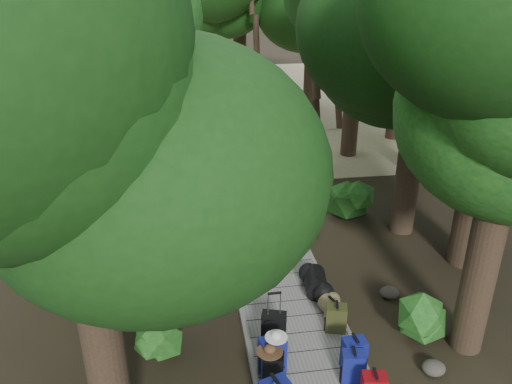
{
  "coord_description": "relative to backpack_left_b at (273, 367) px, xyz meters",
  "views": [
    {
      "loc": [
        -1.93,
        -9.78,
        6.36
      ],
      "look_at": [
        -0.07,
        2.12,
        1.0
      ],
      "focal_mm": 35.0,
      "sensor_mm": 36.0,
      "label": 1
    }
  ],
  "objects": [
    {
      "name": "kayak",
      "position": [
        -3.14,
        13.2,
        -0.23
      ],
      "size": [
        1.8,
        3.65,
        0.36
      ],
      "primitive_type": "ellipsoid",
      "rotation": [
        0.0,
        0.0,
        0.3
      ],
      "color": "#B20F1A",
      "rests_on": "sand_beach"
    },
    {
      "name": "shrub_left_a",
      "position": [
        -1.87,
        1.0,
        0.01
      ],
      "size": [
        0.98,
        0.98,
        0.88
      ],
      "primitive_type": null,
      "color": "#144516",
      "rests_on": "ground"
    },
    {
      "name": "duffel_right_khaki",
      "position": [
        1.47,
        1.53,
        -0.14
      ],
      "size": [
        0.49,
        0.61,
        0.35
      ],
      "primitive_type": null,
      "rotation": [
        0.0,
        0.0,
        0.29
      ],
      "color": "olive",
      "rests_on": "boardwalk"
    },
    {
      "name": "palm_right_a",
      "position": [
        3.59,
        10.01,
        3.25
      ],
      "size": [
        4.32,
        4.32,
        7.36
      ],
      "primitive_type": null,
      "color": "#134514",
      "rests_on": "ground"
    },
    {
      "name": "tree_back_a",
      "position": [
        -0.59,
        18.27,
        4.51
      ],
      "size": [
        5.71,
        5.71,
        9.88
      ],
      "primitive_type": null,
      "color": "black",
      "rests_on": "ground"
    },
    {
      "name": "rock_right_b",
      "position": [
        2.91,
        2.1,
        -0.32
      ],
      "size": [
        0.42,
        0.37,
        0.23
      ],
      "primitive_type": null,
      "color": "#4C473F",
      "rests_on": "ground"
    },
    {
      "name": "tree_right_d",
      "position": [
        6.6,
        8.32,
        4.49
      ],
      "size": [
        5.37,
        5.37,
        9.84
      ],
      "primitive_type": null,
      "color": "black",
      "rests_on": "ground"
    },
    {
      "name": "rock_right_c",
      "position": [
        1.99,
        4.95,
        -0.35
      ],
      "size": [
        0.3,
        0.27,
        0.17
      ],
      "primitive_type": null,
      "color": "#4C473F",
      "rests_on": "ground"
    },
    {
      "name": "sun_lounger",
      "position": [
        3.8,
        13.5,
        -0.13
      ],
      "size": [
        1.16,
        1.84,
        0.57
      ],
      "primitive_type": null,
      "rotation": [
        0.0,
        0.0,
        -0.37
      ],
      "color": "silver",
      "rests_on": "sand_beach"
    },
    {
      "name": "rock_left_c",
      "position": [
        -0.53,
        4.57,
        -0.27
      ],
      "size": [
        0.59,
        0.53,
        0.32
      ],
      "primitive_type": null,
      "color": "#4C473F",
      "rests_on": "ground"
    },
    {
      "name": "tree_left_b",
      "position": [
        -3.68,
        3.28,
        4.64
      ],
      "size": [
        5.64,
        5.64,
        10.15
      ],
      "primitive_type": null,
      "color": "black",
      "rests_on": "ground"
    },
    {
      "name": "shrub_right_c",
      "position": [
        2.71,
        9.19,
        -0.0
      ],
      "size": [
        0.95,
        0.95,
        0.86
      ],
      "primitive_type": null,
      "color": "#144516",
      "rests_on": "ground"
    },
    {
      "name": "rock_left_d",
      "position": [
        -1.77,
        6.22,
        -0.35
      ],
      "size": [
        0.3,
        0.27,
        0.16
      ],
      "primitive_type": null,
      "color": "#4C473F",
      "rests_on": "ground"
    },
    {
      "name": "duffel_right_black",
      "position": [
        1.36,
        2.37,
        -0.08
      ],
      "size": [
        0.58,
        0.8,
        0.46
      ],
      "primitive_type": null,
      "rotation": [
        0.0,
        0.0,
        -0.17
      ],
      "color": "black",
      "rests_on": "boardwalk"
    },
    {
      "name": "palm_right_c",
      "position": [
        2.83,
        16.73,
        3.0
      ],
      "size": [
        4.31,
        4.31,
        6.86
      ],
      "primitive_type": null,
      "color": "#134514",
      "rests_on": "ground"
    },
    {
      "name": "shrub_left_c",
      "position": [
        -1.74,
        8.25,
        0.06
      ],
      "size": [
        1.1,
        1.1,
        0.99
      ],
      "primitive_type": null,
      "color": "#144516",
      "rests_on": "ground"
    },
    {
      "name": "palm_right_b",
      "position": [
        5.65,
        14.46,
        3.39
      ],
      "size": [
        3.96,
        3.96,
        7.65
      ],
      "primitive_type": null,
      "color": "#134514",
      "rests_on": "ground"
    },
    {
      "name": "hat_brown",
      "position": [
        -0.05,
        0.03,
        0.38
      ],
      "size": [
        0.43,
        0.43,
        0.13
      ],
      "primitive_type": null,
      "color": "#51351E",
      "rests_on": "backpack_left_b"
    },
    {
      "name": "tree_back_d",
      "position": [
        -4.37,
        17.65,
        3.21
      ],
      "size": [
        4.38,
        4.38,
        7.29
      ],
      "primitive_type": null,
      "color": "black",
      "rests_on": "ground"
    },
    {
      "name": "hat_white",
      "position": [
        0.08,
        0.18,
        0.52
      ],
      "size": [
        0.37,
        0.37,
        0.12
      ],
      "primitive_type": null,
      "color": "silver",
      "rests_on": "backpack_left_c"
    },
    {
      "name": "tree_left_c",
      "position": [
        -2.94,
        7.19,
        3.94
      ],
      "size": [
        5.03,
        5.03,
        8.74
      ],
      "primitive_type": null,
      "color": "black",
      "rests_on": "ground"
    },
    {
      "name": "lone_suitcase_on_sand",
      "position": [
        1.02,
        11.35,
        -0.09
      ],
      "size": [
        0.41,
        0.24,
        0.64
      ],
      "primitive_type": null,
      "rotation": [
        0.0,
        0.0,
        0.02
      ],
      "color": "black",
      "rests_on": "sand_beach"
    },
    {
      "name": "rock_right_a",
      "position": [
        2.79,
        -0.1,
        -0.32
      ],
      "size": [
        0.41,
        0.37,
        0.23
      ],
      "primitive_type": null,
      "color": "#4C473F",
      "rests_on": "ground"
    },
    {
      "name": "backpack_right_c",
      "position": [
        1.41,
        0.1,
        0.02
      ],
      "size": [
        0.4,
        0.3,
        0.66
      ],
      "primitive_type": null,
      "rotation": [
        0.0,
        0.0,
        0.05
      ],
      "color": "navy",
      "rests_on": "boardwalk"
    },
    {
      "name": "backpack_right_b",
      "position": [
        1.29,
        -0.18,
        0.02
      ],
      "size": [
        0.41,
        0.32,
        0.66
      ],
      "primitive_type": null,
      "rotation": [
        0.0,
        0.0,
        -0.2
      ],
      "color": "navy",
      "rests_on": "boardwalk"
    },
    {
      "name": "backpack_right_d",
      "position": [
        1.41,
        1.12,
        -0.02
      ],
      "size": [
        0.44,
        0.37,
        0.59
      ],
      "primitive_type": null,
      "rotation": [
        0.0,
        0.0,
        -0.27
      ],
      "color": "#31391A",
      "rests_on": "boardwalk"
    },
    {
      "name": "shrub_left_b",
      "position": [
        -1.15,
        4.96,
        0.03
      ],
      "size": [
        1.02,
        1.02,
        0.92
      ],
      "primitive_type": null,
      "color": "#144516",
      "rests_on": "ground"
    },
    {
      "name": "ground",
      "position": [
        0.68,
        3.63,
        -0.43
      ],
      "size": [
        120.0,
        120.0,
        0.0
      ],
      "primitive_type": "plane",
      "color": "black",
      "rests_on": "ground"
    },
    {
      "name": "suitcase_on_boardwalk",
      "position": [
        0.18,
        0.9,
        0.03
      ],
      "size": [
        0.49,
        0.36,
        0.68
      ],
      "primitive_type": null,
      "rotation": [
        0.0,
        0.0,
        -0.29
      ],
      "color": "black",
      "rests_on": "boardwalk"
    },
    {
      "name": "tree_right_c",
      "position": [
        4.41,
        4.91,
        3.92
      ],
      "size": [
        5.03,
        5.03,
        8.7
      ],
      "primitive_type": null,
      "color": "black",
      "rests_on": "ground"
    },
    {
      "name": "palm_left_a",
      "position": [
        -4.11,
        9.77,
        3.49
      ],
      "size": [
        4.94,
        4.94,
        7.85
      ],
      "primitive_type": null,
      "color": "#134514",
      "rests_on": "ground"
    },
    {
      "name": "tree_left_a",
      "position": [
        -2.43,
        -0.77,
        3.42
      ],
      "size": [
        4.63,
        4.63,
        7.71
      ],
      "primitive_type": null,
      "color": "black",
      "rests_on": "ground"
    },
    {
      "name": "tree_back_b",
      "position": [
        2.04,
        20.26,
        4.39
      ],
      "size": [
        5.4,
        5.4,
        9.64
      ],
      "primitive_type": null,
      "color": "black",
      "rests_on": "ground"
    },
    {
      "name": "tree_right_e",
      "position": [
        4.92,
        10.85,
        3.8
      ],
      "size": [
        4.7,
        4.7,
        8.46
      ],
      "primitive_type": null,
      "color": "black",
      "rests_on": "ground"
    },
    {
      "name": "shrub_right_a",
      "position": [
        3.01,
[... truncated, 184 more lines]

